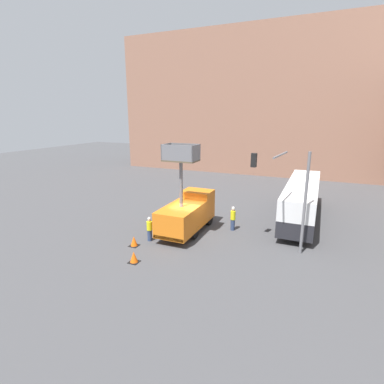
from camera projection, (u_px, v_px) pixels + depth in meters
ground_plane at (191, 234)px, 22.19m from camera, size 120.00×120.00×0.00m
building_backdrop_far at (268, 103)px, 45.42m from camera, size 44.00×10.00×20.53m
utility_truck at (187, 212)px, 22.32m from camera, size 2.32×6.03×6.65m
city_bus at (302, 198)px, 25.02m from camera, size 2.43×12.46×3.12m
traffic_light_pole at (287, 185)px, 18.58m from camera, size 3.60×3.35×6.48m
road_worker_near_truck at (150, 229)px, 20.82m from camera, size 0.38×0.38×1.74m
road_worker_directing at (233, 218)px, 22.73m from camera, size 0.38×0.38×1.87m
traffic_cone_near_truck at (134, 257)px, 17.84m from camera, size 0.61×0.61×0.70m
traffic_cone_mid_road at (134, 241)px, 20.09m from camera, size 0.60×0.60×0.69m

